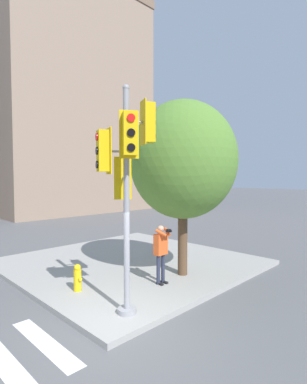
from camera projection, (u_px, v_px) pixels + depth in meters
name	position (u px, v px, depth m)	size (l,w,h in m)	color
ground_plane	(112.00, 332.00, 6.37)	(160.00, 160.00, 0.00)	#5B5B5E
sidewalk_corner	(130.00, 262.00, 11.30)	(8.00, 8.00, 0.14)	#9E9B96
traffic_signal_pole	(126.00, 167.00, 6.76)	(1.31, 1.28, 5.23)	#939399
person_photographer	(161.00, 249.00, 8.81)	(0.50, 0.53, 1.73)	black
street_tree	(183.00, 160.00, 9.51)	(3.41, 3.41, 5.58)	brown
fire_hydrant	(78.00, 278.00, 8.28)	(0.21, 0.27, 0.75)	yellow
building_right	(65.00, 103.00, 29.70)	(14.33, 10.84, 21.18)	gray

